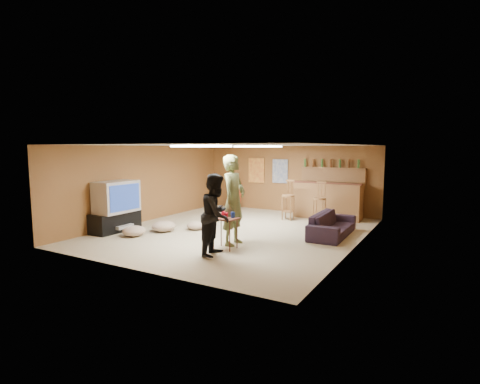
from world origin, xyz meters
The scene contains 32 objects.
ground centered at (0.00, 0.00, 0.00)m, with size 7.00×7.00×0.00m, color tan.
ceiling centered at (0.00, 0.00, 2.20)m, with size 6.00×7.00×0.02m, color silver.
wall_back centered at (0.00, 3.50, 1.10)m, with size 6.00×0.02×2.20m, color brown.
wall_front centered at (0.00, -3.50, 1.10)m, with size 6.00×0.02×2.20m, color brown.
wall_left centered at (-3.00, 0.00, 1.10)m, with size 0.02×7.00×2.20m, color brown.
wall_right centered at (3.00, 0.00, 1.10)m, with size 0.02×7.00×2.20m, color brown.
tv_stand centered at (-2.72, -1.50, 0.25)m, with size 0.55×1.30×0.50m, color black.
dvd_box centered at (-2.50, -1.50, 0.15)m, with size 0.35×0.50×0.08m, color #B2B2B7.
tv_body centered at (-2.65, -1.50, 0.90)m, with size 0.60×1.10×0.80m, color #B2B2B7.
tv_screen centered at (-2.34, -1.50, 0.90)m, with size 0.02×0.95×0.65m, color navy.
bar_counter centered at (1.50, 2.95, 0.55)m, with size 2.00×0.60×1.10m, color brown.
bar_lip centered at (1.50, 2.70, 1.10)m, with size 2.10×0.12×0.05m, color #462116.
bar_shelf centered at (1.50, 3.40, 1.50)m, with size 2.00×0.18×0.05m, color brown.
bar_backing centered at (1.50, 3.42, 1.20)m, with size 2.00×0.14×0.60m, color brown.
poster_left centered at (-1.20, 3.46, 1.35)m, with size 0.60×0.03×0.85m, color #BF3F26.
poster_right centered at (-0.30, 3.46, 1.35)m, with size 0.55×0.03×0.80m, color #334C99.
folding_chair_stack centered at (-2.00, 3.30, 0.45)m, with size 0.50×0.14×0.90m, color #B44321.
ceiling_panel_front centered at (0.00, -1.50, 2.17)m, with size 1.20×0.60×0.04m, color white.
ceiling_panel_back centered at (0.00, 1.20, 2.17)m, with size 1.20×0.60×0.04m, color white.
person_olive centered at (0.59, -1.13, 0.99)m, with size 0.72×0.48×1.99m, color #596138.
person_black centered at (0.70, -1.99, 0.82)m, with size 0.79×0.62×1.63m, color black.
sofa centered at (2.27, 0.75, 0.28)m, with size 1.91×0.75×0.56m, color black.
tray_table centered at (0.63, -1.54, 0.33)m, with size 0.51×0.41×0.67m, color #462116.
cup_red_near centered at (0.53, -1.47, 0.73)m, with size 0.08×0.08×0.11m, color red.
cup_red_far centered at (0.69, -1.61, 0.73)m, with size 0.09×0.09×0.12m, color red.
cup_blue centered at (0.77, -1.46, 0.73)m, with size 0.09×0.09×0.12m, color navy.
bar_stool_left centered at (0.55, 2.13, 0.66)m, with size 0.42×0.42×1.32m, color brown, non-canonical shape.
bar_stool_right centered at (1.53, 2.04, 0.61)m, with size 0.39×0.39×1.22m, color brown, non-canonical shape.
cushion_near_tv centered at (-1.62, -0.92, 0.14)m, with size 0.61×0.61×0.27m, color #A08771.
cushion_mid centered at (-1.04, -0.33, 0.10)m, with size 0.46×0.46×0.21m, color #A08771.
cushion_far centered at (-1.91, -1.66, 0.13)m, with size 0.56×0.56×0.25m, color #A08771.
bottle_row centered at (1.44, 3.38, 1.65)m, with size 1.76×0.08×0.26m, color #3F7233, non-canonical shape.
Camera 1 is at (4.74, -8.13, 2.14)m, focal length 28.00 mm.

